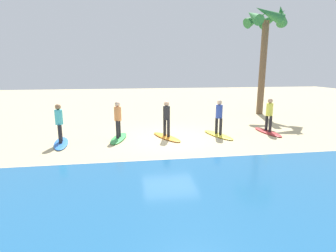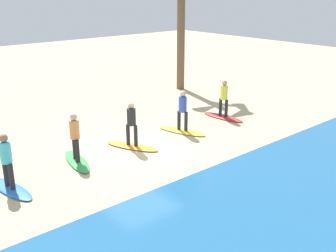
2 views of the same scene
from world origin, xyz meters
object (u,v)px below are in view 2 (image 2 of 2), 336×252
object	(u,v)px
surfer_yellow	(183,108)
surfer_green	(75,134)
surfer_blue	(6,157)
surfboard_red	(223,117)
surfboard_green	(77,161)
surfer_orange	(131,121)
surfboard_orange	(132,146)
surfer_red	(224,96)
surfboard_blue	(11,189)
surfboard_yellow	(182,131)

from	to	relation	value
surfer_yellow	surfer_green	world-z (taller)	same
surfer_yellow	surfer_blue	world-z (taller)	same
surfboard_red	surfboard_green	world-z (taller)	same
surfboard_green	surfer_blue	bearing A→B (deg)	-66.50
surfboard_red	surfer_orange	distance (m)	5.26
surfboard_orange	surfer_blue	xyz separation A→B (m)	(4.61, 0.37, 0.99)
surfer_green	surfer_blue	distance (m)	2.46
surfer_red	surfer_orange	size ratio (longest dim) A/B	1.00
surfer_red	surfboard_red	bearing A→B (deg)	90.00
surfboard_orange	surfboard_green	xyz separation A→B (m)	(2.20, -0.11, 0.00)
surfboard_red	surfer_blue	xyz separation A→B (m)	(9.78, 0.58, 0.99)
surfer_yellow	surfer_orange	world-z (taller)	same
surfboard_orange	surfboard_blue	distance (m)	4.63
surfboard_orange	surfer_orange	size ratio (longest dim) A/B	1.28
surfboard_red	surfer_red	xyz separation A→B (m)	(0.00, -0.00, 0.99)
surfboard_blue	surfboard_red	bearing A→B (deg)	84.85
surfboard_green	surfer_blue	world-z (taller)	surfer_blue
surfboard_green	surfer_green	distance (m)	0.99
surfer_yellow	surfboard_green	bearing A→B (deg)	-1.19
surfer_red	surfer_green	distance (m)	7.37
surfboard_green	surfboard_blue	distance (m)	2.46
surfboard_red	surfer_yellow	xyz separation A→B (m)	(2.66, 0.20, 0.99)
surfboard_yellow	surfer_yellow	distance (m)	0.99
surfer_green	surfboard_blue	xyz separation A→B (m)	(2.41, 0.48, -0.99)
surfer_red	surfboard_yellow	bearing A→B (deg)	4.26
surfer_yellow	surfboard_green	distance (m)	4.81
surfboard_yellow	surfboard_green	bearing A→B (deg)	-109.20
surfboard_orange	surfboard_blue	world-z (taller)	same
surfer_red	surfer_blue	xyz separation A→B (m)	(9.78, 0.58, 0.00)
surfer_yellow	surfboard_green	world-z (taller)	surfer_yellow
surfboard_yellow	surfer_orange	xyz separation A→B (m)	(2.51, 0.01, 0.99)
surfboard_yellow	surfboard_orange	distance (m)	2.51
surfer_orange	surfer_blue	bearing A→B (deg)	4.57
surfer_yellow	surfboard_orange	size ratio (longest dim) A/B	0.78
surfboard_green	surfer_orange	bearing A→B (deg)	99.31
surfboard_green	surfboard_blue	size ratio (longest dim) A/B	1.00
surfboard_green	surfer_blue	distance (m)	2.65
surfer_red	surfboard_green	xyz separation A→B (m)	(7.36, 0.10, -0.99)
surfer_orange	surfboard_green	bearing A→B (deg)	-2.92
surfboard_red	surfboard_green	size ratio (longest dim) A/B	1.00
surfer_yellow	surfboard_green	xyz separation A→B (m)	(4.71, -0.10, -0.99)
surfboard_green	surfer_green	xyz separation A→B (m)	(0.00, -0.00, 0.99)
surfer_yellow	surfboard_blue	distance (m)	7.20
surfboard_orange	surfer_red	bearing A→B (deg)	67.98
surfer_orange	surfboard_green	xyz separation A→B (m)	(2.20, -0.11, -0.99)
surfboard_yellow	surfer_blue	size ratio (longest dim) A/B	1.28
surfboard_yellow	surfer_blue	world-z (taller)	surfer_blue
surfer_yellow	surfboard_blue	world-z (taller)	surfer_yellow
surfer_yellow	surfer_orange	bearing A→B (deg)	0.34
surfboard_yellow	surfer_blue	bearing A→B (deg)	-104.93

